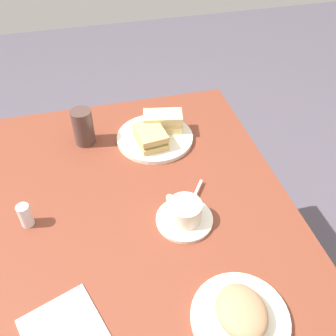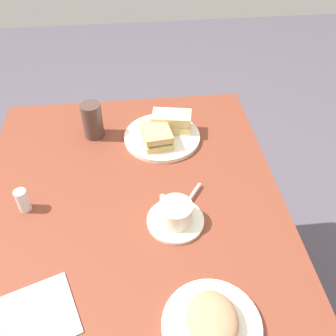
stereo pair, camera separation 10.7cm
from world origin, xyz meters
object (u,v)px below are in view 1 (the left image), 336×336
(sandwich_front, at_px, (150,136))
(coffee_cup, at_px, (184,210))
(coffee_saucer, at_px, (184,219))
(spoon, at_px, (194,196))
(drinking_glass, at_px, (83,127))
(salt_shaker, at_px, (25,215))
(sandwich_back, at_px, (163,121))
(sandwich_plate, at_px, (155,138))
(side_plate, at_px, (240,318))
(napkin, at_px, (63,331))
(dining_table, at_px, (139,235))

(sandwich_front, relative_size, coffee_cup, 1.16)
(coffee_saucer, xyz_separation_m, spoon, (0.06, -0.04, 0.01))
(coffee_cup, relative_size, drinking_glass, 0.89)
(coffee_saucer, xyz_separation_m, salt_shaker, (0.09, 0.39, 0.03))
(coffee_saucer, height_order, salt_shaker, salt_shaker)
(sandwich_back, bearing_deg, spoon, -177.84)
(sandwich_plate, relative_size, spoon, 2.77)
(coffee_saucer, height_order, drinking_glass, drinking_glass)
(coffee_saucer, height_order, side_plate, side_plate)
(sandwich_plate, distance_m, coffee_cup, 0.34)
(sandwich_back, distance_m, napkin, 0.68)
(coffee_saucer, xyz_separation_m, napkin, (-0.21, 0.31, -0.00))
(sandwich_back, bearing_deg, side_plate, -179.48)
(dining_table, relative_size, sandwich_back, 7.60)
(sandwich_plate, bearing_deg, coffee_saucer, -179.86)
(coffee_cup, height_order, napkin, coffee_cup)
(sandwich_back, height_order, napkin, sandwich_back)
(coffee_cup, relative_size, spoon, 1.19)
(side_plate, bearing_deg, dining_table, 23.36)
(dining_table, xyz_separation_m, napkin, (-0.29, 0.20, 0.12))
(sandwich_front, distance_m, drinking_glass, 0.21)
(sandwich_back, distance_m, salt_shaker, 0.51)
(sandwich_back, distance_m, coffee_cup, 0.37)
(napkin, bearing_deg, drinking_glass, -9.34)
(sandwich_plate, relative_size, drinking_glass, 2.08)
(dining_table, height_order, drinking_glass, drinking_glass)
(side_plate, relative_size, salt_shaker, 3.11)
(spoon, bearing_deg, napkin, 127.78)
(dining_table, bearing_deg, sandwich_plate, -22.42)
(sandwich_back, relative_size, coffee_cup, 1.28)
(sandwich_plate, bearing_deg, dining_table, 157.58)
(salt_shaker, distance_m, drinking_glass, 0.34)
(sandwich_front, relative_size, coffee_saucer, 0.83)
(napkin, distance_m, salt_shaker, 0.31)
(sandwich_plate, relative_size, sandwich_front, 2.00)
(spoon, relative_size, napkin, 0.58)
(sandwich_plate, xyz_separation_m, coffee_saucer, (-0.34, -0.00, -0.00))
(coffee_cup, height_order, side_plate, coffee_cup)
(sandwich_plate, bearing_deg, drinking_glass, 78.75)
(coffee_saucer, relative_size, salt_shaker, 2.23)
(sandwich_back, xyz_separation_m, drinking_glass, (0.01, 0.25, 0.01))
(salt_shaker, bearing_deg, sandwich_plate, -56.75)
(spoon, height_order, salt_shaker, salt_shaker)
(coffee_saucer, xyz_separation_m, drinking_glass, (0.38, 0.22, 0.05))
(sandwich_back, bearing_deg, salt_shaker, 124.06)
(dining_table, relative_size, coffee_saucer, 6.94)
(dining_table, relative_size, salt_shaker, 15.46)
(side_plate, bearing_deg, salt_shaker, 49.46)
(sandwich_front, xyz_separation_m, napkin, (-0.53, 0.29, -0.04))
(coffee_saucer, bearing_deg, sandwich_plate, 0.14)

